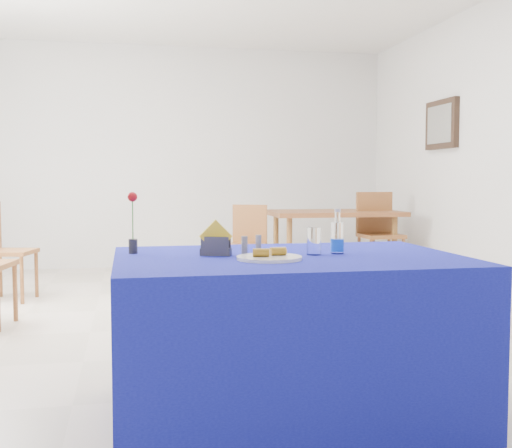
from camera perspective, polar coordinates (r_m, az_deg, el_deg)
The scene contains 17 objects.
floor at distance 4.96m, azimuth -1.45°, elevation -8.99°, with size 7.00×7.00×0.00m, color beige.
room_shell at distance 4.88m, azimuth -1.48°, elevation 11.44°, with size 7.00×7.00×7.00m.
picture_frame at distance 7.19m, azimuth 16.19°, elevation 8.50°, with size 0.06×0.64×0.52m, color black.
picture_art at distance 7.18m, azimuth 16.01°, elevation 8.51°, with size 0.02×0.52×0.40m, color #998C66.
plate at distance 2.85m, azimuth 1.19°, elevation -3.03°, with size 0.29×0.29×0.01m, color white.
drinking_glass at distance 3.04m, azimuth 5.18°, elevation -1.51°, with size 0.07×0.07×0.13m, color white.
salt_shaker at distance 3.06m, azimuth -1.03°, elevation -1.88°, with size 0.03×0.03×0.09m, color slate.
pepper_shaker at distance 3.13m, azimuth 0.22°, elevation -1.75°, with size 0.03×0.03×0.09m, color slate.
blue_table at distance 3.07m, azimuth 2.90°, elevation -9.88°, with size 1.60×1.10×0.76m.
water_bottle at distance 3.10m, azimuth 7.23°, elevation -1.31°, with size 0.06×0.06×0.21m.
napkin_holder at distance 3.00m, azimuth -3.59°, elevation -1.88°, with size 0.16×0.10×0.17m.
rose_vase at distance 3.13m, azimuth -10.90°, elevation -0.03°, with size 0.05×0.05×0.30m.
oak_table at distance 7.40m, azimuth 6.91°, elevation 0.57°, with size 1.49×0.98×0.76m.
chair_bg_left at distance 6.84m, azimuth -0.72°, elevation -1.28°, with size 0.50×0.50×0.84m.
chair_bg_right at distance 7.43m, azimuth 10.77°, elevation -0.36°, with size 0.45×0.45×0.97m.
chair_win_b at distance 6.33m, azimuth -21.72°, elevation -1.65°, with size 0.49×0.49×0.91m.
banana_pieces at distance 2.85m, azimuth 1.24°, elevation -2.49°, with size 0.16×0.08×0.04m.
Camera 1 is at (-0.83, -4.77, 1.12)m, focal length 45.00 mm.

